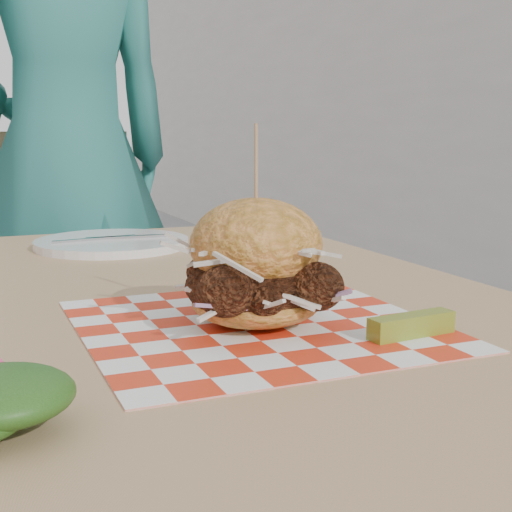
% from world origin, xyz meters
% --- Properties ---
extents(diner, '(0.74, 0.58, 1.78)m').
position_xyz_m(diner, '(0.04, 1.23, 0.89)').
color(diner, '#28766E').
rests_on(diner, ground).
extents(patio_table, '(0.80, 1.20, 0.75)m').
position_xyz_m(patio_table, '(0.03, 0.22, 0.67)').
color(patio_table, tan).
rests_on(patio_table, ground).
extents(patio_chair, '(0.48, 0.49, 0.95)m').
position_xyz_m(patio_chair, '(0.01, 1.30, 0.55)').
color(patio_chair, tan).
rests_on(patio_chair, ground).
extents(paper_liner, '(0.36, 0.36, 0.00)m').
position_xyz_m(paper_liner, '(0.07, 0.04, 0.75)').
color(paper_liner, red).
rests_on(paper_liner, patio_table).
extents(sandwich, '(0.18, 0.18, 0.21)m').
position_xyz_m(sandwich, '(0.07, 0.04, 0.81)').
color(sandwich, '#E18C3F').
rests_on(sandwich, paper_liner).
extents(pickle_spear, '(0.10, 0.03, 0.02)m').
position_xyz_m(pickle_spear, '(0.19, -0.06, 0.76)').
color(pickle_spear, olive).
rests_on(pickle_spear, paper_liner).
extents(place_setting, '(0.27, 0.27, 0.02)m').
position_xyz_m(place_setting, '(0.03, 0.61, 0.76)').
color(place_setting, white).
rests_on(place_setting, patio_table).
extents(kraft_tray, '(0.15, 0.12, 0.06)m').
position_xyz_m(kraft_tray, '(0.31, 0.56, 0.77)').
color(kraft_tray, '#9B7746').
rests_on(kraft_tray, patio_table).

